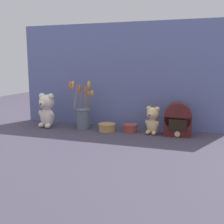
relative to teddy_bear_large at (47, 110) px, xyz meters
The scene contains 8 objects.
ground_plane 0.48m from the teddy_bear_large, ahead, with size 4.00×4.00×0.00m, color #3D3847.
backdrop_wall 0.55m from the teddy_bear_large, 21.83° to the left, with size 1.44×0.02×0.71m.
teddy_bear_large is the anchor object (origin of this frame).
teddy_bear_medium 0.73m from the teddy_bear_large, ahead, with size 0.10×0.09×0.18m.
flower_vase 0.26m from the teddy_bear_large, 10.01° to the left, with size 0.17×0.11×0.33m.
vintage_radio 0.89m from the teddy_bear_large, ahead, with size 0.17×0.12×0.20m.
decorative_tin_tall 0.45m from the teddy_bear_large, ahead, with size 0.11×0.11×0.05m.
decorative_tin_short 0.60m from the teddy_bear_large, ahead, with size 0.10×0.10×0.05m.
Camera 1 is at (0.56, -1.69, 0.44)m, focal length 45.00 mm.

